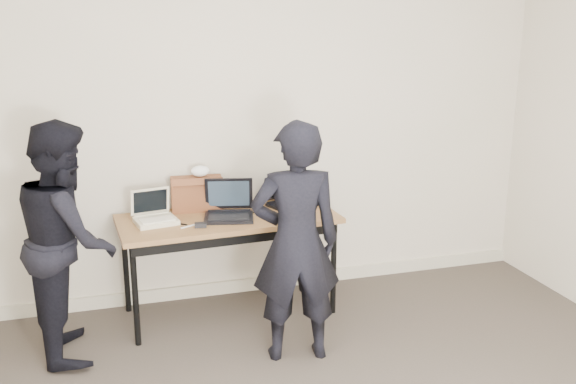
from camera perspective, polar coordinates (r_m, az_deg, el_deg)
name	(u,v)px	position (r m, az deg, el deg)	size (l,w,h in m)	color
room	(377,199)	(2.61, 7.95, -0.58)	(4.60, 4.60, 2.80)	#3F3730
desk	(229,225)	(4.48, -5.29, -2.94)	(1.54, 0.74, 0.72)	brown
laptop_beige	(155,216)	(4.41, -11.78, -2.10)	(0.31, 0.30, 0.22)	beige
laptop_center	(229,209)	(4.45, -5.28, -1.49)	(0.39, 0.38, 0.26)	black
laptop_right	(285,198)	(4.72, -0.23, -0.55)	(0.37, 0.36, 0.21)	black
leather_satchel	(197,193)	(4.61, -8.11, -0.08)	(0.37, 0.20, 0.25)	brown
tissue	(200,171)	(4.58, -7.82, 1.85)	(0.13, 0.10, 0.08)	white
equipment_box	(306,192)	(4.77, 1.64, -0.02)	(0.27, 0.23, 0.16)	black
power_brick	(201,225)	(4.26, -7.78, -2.93)	(0.08, 0.05, 0.03)	black
cables	(235,216)	(4.47, -4.74, -2.12)	(1.16, 0.43, 0.01)	black
person_typist	(296,243)	(3.86, 0.69, -4.53)	(0.54, 0.36, 1.49)	black
person_observer	(67,239)	(4.17, -19.02, -4.01)	(0.72, 0.56, 1.48)	black
baseboard	(253,284)	(5.05, -3.15, -8.16)	(4.50, 0.03, 0.10)	beige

